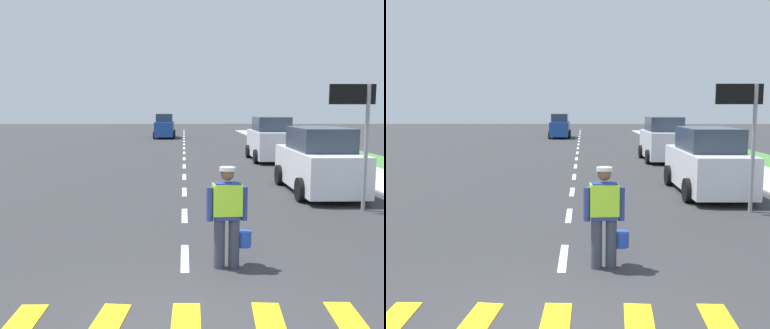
# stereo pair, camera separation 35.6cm
# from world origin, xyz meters

# --- Properties ---
(ground_plane) EXTENTS (96.00, 96.00, 0.00)m
(ground_plane) POSITION_xyz_m (0.00, 21.00, 0.00)
(ground_plane) COLOR #333335
(lane_center_line) EXTENTS (0.14, 46.40, 0.01)m
(lane_center_line) POSITION_xyz_m (0.00, 25.20, 0.00)
(lane_center_line) COLOR silver
(lane_center_line) RESTS_ON ground
(road_worker) EXTENTS (0.76, 0.41, 1.67)m
(road_worker) POSITION_xyz_m (0.71, 2.26, 0.93)
(road_worker) COLOR #383D4C
(road_worker) RESTS_ON ground
(lane_direction_sign) EXTENTS (1.16, 0.11, 3.20)m
(lane_direction_sign) POSITION_xyz_m (4.34, 6.17, 2.41)
(lane_direction_sign) COLOR gray
(lane_direction_sign) RESTS_ON ground
(car_oncoming_third) EXTENTS (1.86, 4.18, 2.14)m
(car_oncoming_third) POSITION_xyz_m (-1.73, 33.82, 0.99)
(car_oncoming_third) COLOR #1E4799
(car_oncoming_third) RESTS_ON ground
(car_parked_far) EXTENTS (2.05, 4.07, 2.19)m
(car_parked_far) POSITION_xyz_m (4.32, 16.87, 1.02)
(car_parked_far) COLOR silver
(car_parked_far) RESTS_ON ground
(car_parked_curbside) EXTENTS (1.96, 4.38, 2.02)m
(car_parked_curbside) POSITION_xyz_m (4.14, 8.60, 0.94)
(car_parked_curbside) COLOR silver
(car_parked_curbside) RESTS_ON ground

